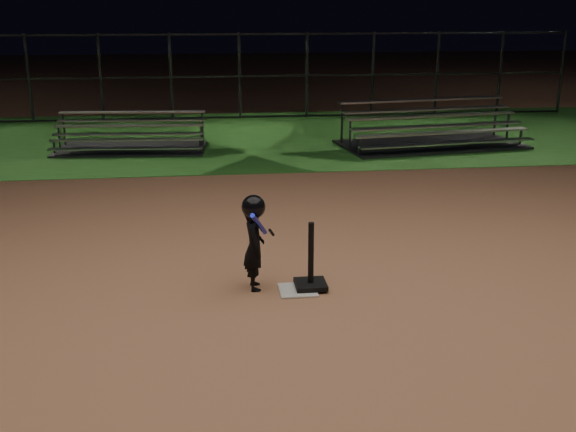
{
  "coord_description": "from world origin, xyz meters",
  "views": [
    {
      "loc": [
        -1.04,
        -7.72,
        3.38
      ],
      "look_at": [
        0.0,
        1.0,
        0.65
      ],
      "focal_mm": 43.27,
      "sensor_mm": 36.0,
      "label": 1
    }
  ],
  "objects_px": {
    "batting_tee": "(311,275)",
    "bleacher_right": "(432,137)",
    "bleacher_left": "(131,143)",
    "home_plate": "(298,290)",
    "child_batter": "(254,240)"
  },
  "relations": [
    {
      "from": "batting_tee",
      "to": "child_batter",
      "type": "distance_m",
      "value": 0.82
    },
    {
      "from": "batting_tee",
      "to": "bleacher_right",
      "type": "distance_m",
      "value": 9.27
    },
    {
      "from": "batting_tee",
      "to": "bleacher_left",
      "type": "distance_m",
      "value": 9.11
    },
    {
      "from": "bleacher_right",
      "to": "child_batter",
      "type": "bearing_deg",
      "value": -128.99
    },
    {
      "from": "batting_tee",
      "to": "child_batter",
      "type": "relative_size",
      "value": 0.7
    },
    {
      "from": "bleacher_left",
      "to": "batting_tee",
      "type": "bearing_deg",
      "value": -66.95
    },
    {
      "from": "bleacher_left",
      "to": "home_plate",
      "type": "bearing_deg",
      "value": -68.08
    },
    {
      "from": "home_plate",
      "to": "bleacher_right",
      "type": "height_order",
      "value": "bleacher_right"
    },
    {
      "from": "child_batter",
      "to": "bleacher_right",
      "type": "xyz_separation_m",
      "value": [
        4.89,
        8.16,
        -0.41
      ]
    },
    {
      "from": "batting_tee",
      "to": "bleacher_right",
      "type": "xyz_separation_m",
      "value": [
        4.21,
        8.26,
        0.04
      ]
    },
    {
      "from": "home_plate",
      "to": "child_batter",
      "type": "bearing_deg",
      "value": 162.87
    },
    {
      "from": "home_plate",
      "to": "bleacher_left",
      "type": "xyz_separation_m",
      "value": [
        -2.81,
        8.67,
        0.16
      ]
    },
    {
      "from": "child_batter",
      "to": "bleacher_left",
      "type": "relative_size",
      "value": 0.33
    },
    {
      "from": "bleacher_left",
      "to": "bleacher_right",
      "type": "bearing_deg",
      "value": 1.15
    },
    {
      "from": "child_batter",
      "to": "bleacher_left",
      "type": "xyz_separation_m",
      "value": [
        -2.3,
        8.52,
        -0.46
      ]
    }
  ]
}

